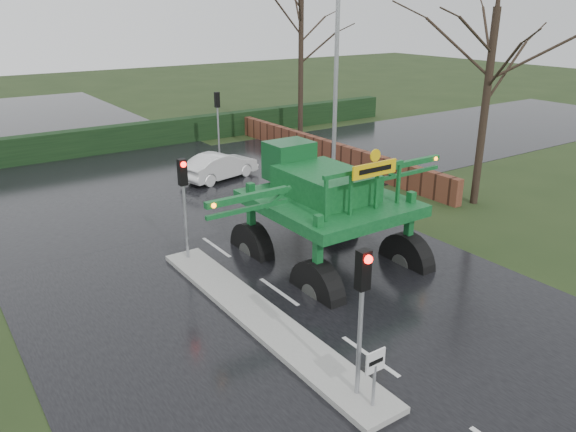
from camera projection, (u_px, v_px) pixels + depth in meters
ground at (370, 357)px, 13.63m from camera, size 140.00×140.00×0.00m
road_main at (192, 230)px, 21.35m from camera, size 14.00×80.00×0.02m
road_cross at (136, 190)px, 25.98m from camera, size 80.00×12.00×0.02m
median_island at (259, 317)px, 15.23m from camera, size 1.20×10.00×0.16m
hedge_row at (84, 142)px, 31.90m from camera, size 44.00×0.90×1.50m
brick_wall at (316, 148)px, 31.35m from camera, size 0.40×20.00×1.20m
keep_left_sign at (375, 369)px, 11.41m from camera, size 0.50×0.07×1.35m
traffic_signal_near at (362, 293)px, 11.26m from camera, size 0.26×0.33×3.52m
traffic_signal_mid at (184, 188)px, 17.82m from camera, size 0.26×0.33×3.52m
traffic_signal_far at (217, 109)px, 31.62m from camera, size 0.26×0.33×3.52m
street_light_right at (331, 54)px, 25.15m from camera, size 3.85×0.30×10.00m
tree_right_near at (488, 81)px, 22.55m from camera, size 5.60×5.60×9.64m
tree_right_far at (301, 33)px, 34.47m from camera, size 7.00×7.00×12.05m
crop_sprayer at (313, 213)px, 15.98m from camera, size 9.31×5.80×5.20m
white_sedan at (221, 179)px, 27.69m from camera, size 4.20×2.30×1.31m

